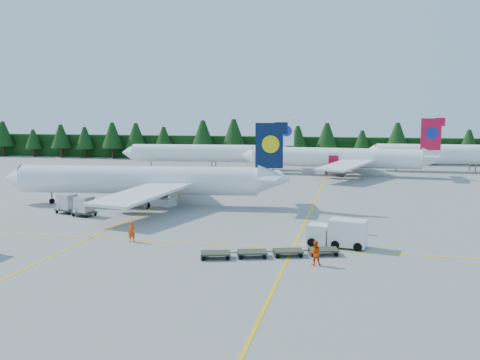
% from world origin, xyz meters
% --- Properties ---
extents(ground, '(320.00, 320.00, 0.00)m').
position_xyz_m(ground, '(0.00, 0.00, 0.00)').
color(ground, '#9B9A96').
rests_on(ground, ground).
extents(taxi_stripe_a, '(0.25, 120.00, 0.01)m').
position_xyz_m(taxi_stripe_a, '(-14.00, 20.00, 0.01)').
color(taxi_stripe_a, yellow).
rests_on(taxi_stripe_a, ground).
extents(taxi_stripe_b, '(0.25, 120.00, 0.01)m').
position_xyz_m(taxi_stripe_b, '(6.00, 20.00, 0.01)').
color(taxi_stripe_b, yellow).
rests_on(taxi_stripe_b, ground).
extents(taxi_stripe_cross, '(80.00, 0.25, 0.01)m').
position_xyz_m(taxi_stripe_cross, '(0.00, -6.00, 0.01)').
color(taxi_stripe_cross, yellow).
rests_on(taxi_stripe_cross, ground).
extents(treeline_hedge, '(220.00, 4.00, 6.00)m').
position_xyz_m(treeline_hedge, '(0.00, 82.00, 3.00)').
color(treeline_hedge, black).
rests_on(treeline_hedge, ground).
extents(airliner_navy, '(37.61, 30.80, 10.95)m').
position_xyz_m(airliner_navy, '(-17.31, 12.26, 3.29)').
color(airliner_navy, white).
rests_on(airliner_navy, ground).
extents(airliner_red, '(38.29, 31.43, 11.13)m').
position_xyz_m(airliner_red, '(6.68, 52.30, 3.35)').
color(airliner_red, white).
rests_on(airliner_red, ground).
extents(airliner_far_left, '(37.73, 6.90, 10.97)m').
position_xyz_m(airliner_far_left, '(-21.64, 57.88, 3.44)').
color(airliner_far_left, white).
rests_on(airliner_far_left, ground).
extents(airliner_far_right, '(40.65, 4.63, 11.82)m').
position_xyz_m(airliner_far_right, '(31.63, 63.00, 3.71)').
color(airliner_far_right, white).
rests_on(airliner_far_right, ground).
extents(airstairs, '(4.14, 5.62, 3.36)m').
position_xyz_m(airstairs, '(-13.64, 13.01, 0.73)').
color(airstairs, white).
rests_on(airstairs, ground).
extents(service_truck, '(5.62, 2.89, 2.59)m').
position_xyz_m(service_truck, '(9.90, -4.29, 1.28)').
color(service_truck, white).
rests_on(service_truck, ground).
extents(dolly_train, '(11.71, 5.30, 0.15)m').
position_xyz_m(dolly_train, '(4.41, -9.05, 0.47)').
color(dolly_train, '#393D2C').
rests_on(dolly_train, ground).
extents(uld_pair, '(5.89, 3.81, 1.94)m').
position_xyz_m(uld_pair, '(-21.52, 4.53, 1.31)').
color(uld_pair, '#393D2C').
rests_on(uld_pair, ground).
extents(crew_a, '(0.76, 0.56, 1.94)m').
position_xyz_m(crew_a, '(-9.35, -6.68, 0.97)').
color(crew_a, '#F54205').
rests_on(crew_a, ground).
extents(crew_b, '(1.13, 0.98, 2.01)m').
position_xyz_m(crew_b, '(8.36, -10.77, 1.00)').
color(crew_b, '#FF4505').
rests_on(crew_b, ground).
extents(crew_c, '(0.56, 0.73, 1.57)m').
position_xyz_m(crew_c, '(11.83, 1.42, 0.78)').
color(crew_c, '#D64C04').
rests_on(crew_c, ground).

